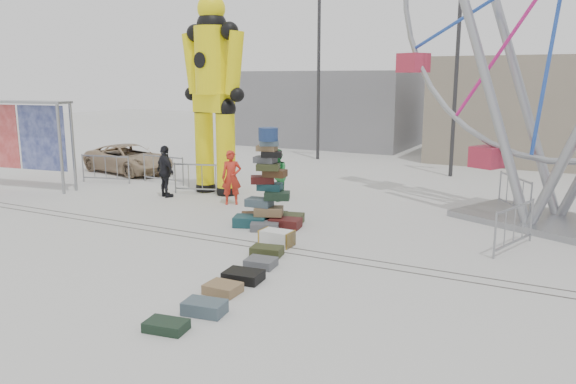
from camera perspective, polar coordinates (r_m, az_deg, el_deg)
The scene contains 26 objects.
ground at distance 13.68m, azimuth -7.95°, elevation -5.78°, with size 90.00×90.00×0.00m, color #9E9E99.
track_line_near at distance 14.15m, azimuth -6.54°, elevation -5.13°, with size 40.00×0.04×0.01m, color #47443F.
track_line_far at distance 14.47m, azimuth -5.65°, elevation -4.74°, with size 40.00×0.04×0.01m, color #47443F.
building_right at distance 30.64m, azimuth 26.52°, elevation 7.48°, with size 12.00×8.00×5.00m, color gray.
building_left at distance 35.38m, azimuth 4.85°, elevation 8.55°, with size 10.00×8.00×4.40m, color gray.
lamp_post_right at distance 24.03m, azimuth 16.99°, elevation 12.11°, with size 1.41×0.25×8.00m.
lamp_post_left at distance 28.08m, azimuth 3.31°, elevation 12.44°, with size 1.41×0.25×8.00m.
suitcase_tower at distance 15.55m, azimuth -1.97°, elevation -0.65°, with size 2.04×1.77×2.72m.
crash_test_dummy at distance 19.77m, azimuth -7.59°, elevation 10.41°, with size 2.79×1.22×6.99m.
banner_scaffold at distance 22.75m, azimuth -25.78°, elevation 6.34°, with size 4.52×1.36×3.23m.
steamer_trunk at distance 13.81m, azimuth -1.15°, elevation -4.69°, with size 0.80×0.46×0.37m, color silver.
row_case_0 at distance 13.07m, azimuth -2.16°, elevation -6.01°, with size 0.72×0.47×0.22m, color #32381C.
row_case_1 at distance 12.32m, azimuth -2.78°, elevation -7.19°, with size 0.63×0.52×0.19m, color #525459.
row_case_2 at distance 11.53m, azimuth -4.56°, elevation -8.51°, with size 0.76×0.56×0.21m, color black.
row_case_3 at distance 10.95m, azimuth -6.64°, elevation -9.70°, with size 0.65×0.52×0.19m, color olive.
row_case_4 at distance 10.09m, azimuth -8.48°, elevation -11.52°, with size 0.73×0.46×0.24m, color #41535D.
row_case_5 at distance 9.60m, azimuth -12.27°, elevation -13.14°, with size 0.68×0.44×0.17m, color black.
barricade_dummy_a at distance 22.99m, azimuth -18.04°, elevation 2.25°, with size 2.00×0.10×1.10m, color gray, non-canonical shape.
barricade_dummy_b at distance 22.27m, azimuth -12.56°, elevation 2.25°, with size 2.00×0.10×1.10m, color gray, non-canonical shape.
barricade_dummy_c at distance 19.96m, azimuth -8.72°, elevation 1.34°, with size 2.00×0.10×1.10m, color gray, non-canonical shape.
barricade_wheel_front at distance 14.42m, azimuth 21.99°, elevation -3.35°, with size 2.00×0.10×1.10m, color gray, non-canonical shape.
barricade_wheel_back at distance 18.55m, azimuth 22.02°, elevation -0.16°, with size 2.00×0.10×1.10m, color gray, non-canonical shape.
pedestrian_red at distance 18.20m, azimuth -5.76°, elevation 1.48°, with size 0.64×0.42×1.76m, color red.
pedestrian_green at distance 18.62m, azimuth -1.16°, elevation 1.72°, with size 0.84×0.66×1.73m, color #1B6E30.
pedestrian_black at distance 19.64m, azimuth -12.35°, elevation 2.05°, with size 1.05×0.44×1.79m, color black.
parked_suv at distance 25.17m, azimuth -15.84°, elevation 3.27°, with size 2.01×4.36×1.21m, color tan.
Camera 1 is at (7.64, -10.60, 4.06)m, focal length 35.00 mm.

